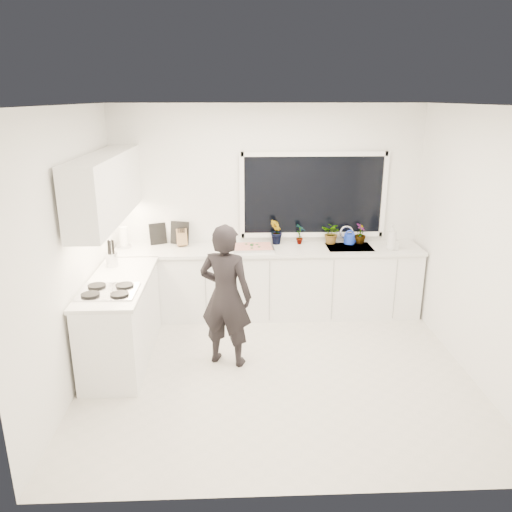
{
  "coord_description": "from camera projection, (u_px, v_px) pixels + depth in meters",
  "views": [
    {
      "loc": [
        -0.41,
        -4.66,
        2.77
      ],
      "look_at": [
        -0.2,
        0.4,
        1.15
      ],
      "focal_mm": 35.0,
      "sensor_mm": 36.0,
      "label": 1
    }
  ],
  "objects": [
    {
      "name": "base_cabinets_back",
      "position": [
        268.0,
        283.0,
        6.54
      ],
      "size": [
        3.92,
        0.58,
        0.88
      ],
      "primitive_type": "cube",
      "color": "white",
      "rests_on": "floor"
    },
    {
      "name": "utensil_crock",
      "position": [
        112.0,
        260.0,
        5.68
      ],
      "size": [
        0.16,
        0.16,
        0.16
      ],
      "primitive_type": "cylinder",
      "rotation": [
        0.0,
        0.0,
        -0.32
      ],
      "color": "silver",
      "rests_on": "countertop_left"
    },
    {
      "name": "window",
      "position": [
        313.0,
        195.0,
        6.49
      ],
      "size": [
        1.8,
        0.02,
        1.0
      ],
      "primitive_type": "cube",
      "color": "black",
      "rests_on": "wall_back"
    },
    {
      "name": "wall_right",
      "position": [
        479.0,
        246.0,
        4.97
      ],
      "size": [
        0.02,
        3.5,
        2.7
      ],
      "primitive_type": "cube",
      "color": "white",
      "rests_on": "ground"
    },
    {
      "name": "knife_block",
      "position": [
        182.0,
        238.0,
        6.45
      ],
      "size": [
        0.15,
        0.12,
        0.22
      ],
      "primitive_type": "cube",
      "rotation": [
        0.0,
        0.0,
        0.2
      ],
      "color": "#956D45",
      "rests_on": "countertop_back"
    },
    {
      "name": "paper_towel_roll",
      "position": [
        124.0,
        238.0,
        6.38
      ],
      "size": [
        0.14,
        0.14,
        0.26
      ],
      "primitive_type": "cylinder",
      "rotation": [
        0.0,
        0.0,
        0.36
      ],
      "color": "white",
      "rests_on": "countertop_back"
    },
    {
      "name": "upper_cabinets",
      "position": [
        107.0,
        187.0,
        5.33
      ],
      "size": [
        0.34,
        2.1,
        0.7
      ],
      "primitive_type": "cube",
      "color": "white",
      "rests_on": "wall_left"
    },
    {
      "name": "pizza_tray",
      "position": [
        253.0,
        248.0,
        6.36
      ],
      "size": [
        0.53,
        0.4,
        0.03
      ],
      "primitive_type": "cube",
      "rotation": [
        0.0,
        0.0,
        0.04
      ],
      "color": "silver",
      "rests_on": "countertop_back"
    },
    {
      "name": "wall_back",
      "position": [
        267.0,
        210.0,
        6.56
      ],
      "size": [
        4.0,
        0.02,
        2.7
      ],
      "primitive_type": "cube",
      "color": "white",
      "rests_on": "ground"
    },
    {
      "name": "picture_frame_small",
      "position": [
        180.0,
        233.0,
        6.53
      ],
      "size": [
        0.25,
        0.09,
        0.3
      ],
      "primitive_type": "cube",
      "rotation": [
        0.0,
        0.0,
        -0.29
      ],
      "color": "black",
      "rests_on": "countertop_back"
    },
    {
      "name": "person",
      "position": [
        226.0,
        296.0,
        5.23
      ],
      "size": [
        0.66,
        0.54,
        1.55
      ],
      "primitive_type": "imported",
      "rotation": [
        0.0,
        0.0,
        2.81
      ],
      "color": "black",
      "rests_on": "floor"
    },
    {
      "name": "stovetop",
      "position": [
        108.0,
        291.0,
        4.95
      ],
      "size": [
        0.56,
        0.48,
        0.03
      ],
      "primitive_type": "cube",
      "color": "black",
      "rests_on": "countertop_left"
    },
    {
      "name": "countertop_back",
      "position": [
        268.0,
        250.0,
        6.39
      ],
      "size": [
        3.94,
        0.62,
        0.04
      ],
      "primitive_type": "cube",
      "color": "silver",
      "rests_on": "base_cabinets_back"
    },
    {
      "name": "picture_frame_large",
      "position": [
        158.0,
        234.0,
        6.53
      ],
      "size": [
        0.21,
        0.11,
        0.28
      ],
      "primitive_type": "cube",
      "rotation": [
        0.0,
        0.0,
        0.41
      ],
      "color": "black",
      "rests_on": "countertop_back"
    },
    {
      "name": "countertop_left",
      "position": [
        118.0,
        282.0,
        5.29
      ],
      "size": [
        0.62,
        1.6,
        0.04
      ],
      "primitive_type": "cube",
      "color": "silver",
      "rests_on": "base_cabinets_left"
    },
    {
      "name": "wall_left",
      "position": [
        71.0,
        251.0,
        4.81
      ],
      "size": [
        0.02,
        3.5,
        2.7
      ],
      "primitive_type": "cube",
      "color": "white",
      "rests_on": "ground"
    },
    {
      "name": "watering_can",
      "position": [
        349.0,
        239.0,
        6.57
      ],
      "size": [
        0.14,
        0.14,
        0.13
      ],
      "primitive_type": "cylinder",
      "rotation": [
        0.0,
        0.0,
        0.03
      ],
      "color": "#1535C8",
      "rests_on": "countertop_back"
    },
    {
      "name": "sink",
      "position": [
        349.0,
        251.0,
        6.45
      ],
      "size": [
        0.58,
        0.42,
        0.14
      ],
      "primitive_type": "cube",
      "color": "silver",
      "rests_on": "countertop_back"
    },
    {
      "name": "faucet",
      "position": [
        346.0,
        235.0,
        6.6
      ],
      "size": [
        0.03,
        0.03,
        0.22
      ],
      "primitive_type": "cylinder",
      "color": "silver",
      "rests_on": "countertop_back"
    },
    {
      "name": "ceiling",
      "position": [
        280.0,
        104.0,
        4.47
      ],
      "size": [
        4.0,
        3.5,
        0.02
      ],
      "primitive_type": "cube",
      "color": "white",
      "rests_on": "wall_back"
    },
    {
      "name": "base_cabinets_left",
      "position": [
        122.0,
        321.0,
        5.43
      ],
      "size": [
        0.58,
        1.6,
        0.88
      ],
      "primitive_type": "cube",
      "color": "white",
      "rests_on": "floor"
    },
    {
      "name": "pizza",
      "position": [
        253.0,
        246.0,
        6.35
      ],
      "size": [
        0.48,
        0.35,
        0.01
      ],
      "primitive_type": "cube",
      "rotation": [
        0.0,
        0.0,
        0.04
      ],
      "color": "#AA3C16",
      "rests_on": "pizza_tray"
    },
    {
      "name": "herb_plants",
      "position": [
        318.0,
        233.0,
        6.53
      ],
      "size": [
        1.29,
        0.33,
        0.34
      ],
      "color": "#26662D",
      "rests_on": "countertop_back"
    },
    {
      "name": "soap_bottles",
      "position": [
        393.0,
        238.0,
        6.27
      ],
      "size": [
        0.18,
        0.18,
        0.33
      ],
      "color": "#D8BF66",
      "rests_on": "countertop_back"
    },
    {
      "name": "floor",
      "position": [
        276.0,
        371.0,
        5.3
      ],
      "size": [
        4.0,
        3.5,
        0.02
      ],
      "primitive_type": "cube",
      "color": "beige",
      "rests_on": "ground"
    }
  ]
}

